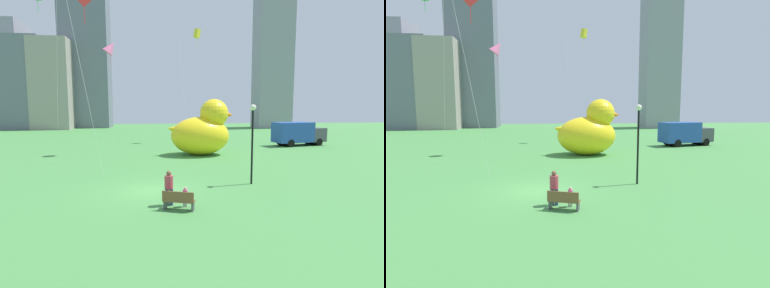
% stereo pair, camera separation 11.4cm
% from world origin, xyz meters
% --- Properties ---
extents(ground_plane, '(140.00, 140.00, 0.00)m').
position_xyz_m(ground_plane, '(0.00, 0.00, 0.00)').
color(ground_plane, '#478B44').
extents(park_bench, '(1.54, 0.90, 0.90)m').
position_xyz_m(park_bench, '(1.35, -3.35, 0.47)').
color(park_bench, brown).
rests_on(park_bench, ground).
extents(person_adult, '(0.41, 0.41, 1.68)m').
position_xyz_m(person_adult, '(0.94, -2.58, 0.93)').
color(person_adult, '#38476B').
rests_on(person_adult, ground).
extents(person_child, '(0.23, 0.23, 0.96)m').
position_xyz_m(person_child, '(1.69, -2.88, 0.53)').
color(person_child, silver).
rests_on(person_child, ground).
extents(giant_inflatable_duck, '(6.59, 4.23, 5.46)m').
position_xyz_m(giant_inflatable_duck, '(4.70, 12.65, 2.32)').
color(giant_inflatable_duck, yellow).
rests_on(giant_inflatable_duck, ground).
extents(lamppost, '(0.37, 0.37, 4.83)m').
position_xyz_m(lamppost, '(6.07, 0.96, 3.29)').
color(lamppost, black).
rests_on(lamppost, ground).
extents(box_truck, '(6.84, 3.68, 2.85)m').
position_xyz_m(box_truck, '(17.30, 18.59, 1.45)').
color(box_truck, '#264CA5').
rests_on(box_truck, ground).
extents(city_skyline, '(67.07, 16.72, 31.20)m').
position_xyz_m(city_skyline, '(-14.59, 54.77, 12.67)').
color(city_skyline, gray).
rests_on(city_skyline, ground).
extents(kite_red, '(1.95, 1.28, 12.36)m').
position_xyz_m(kite_red, '(-4.21, 4.32, 11.18)').
color(kite_red, silver).
rests_on(kite_red, ground).
extents(kite_pink, '(1.63, 1.32, 11.18)m').
position_xyz_m(kite_pink, '(-4.12, 14.25, 10.39)').
color(kite_pink, silver).
rests_on(kite_pink, ground).
extents(kite_yellow, '(2.95, 3.81, 14.92)m').
position_xyz_m(kite_yellow, '(5.54, 24.27, 14.20)').
color(kite_yellow, silver).
rests_on(kite_yellow, ground).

